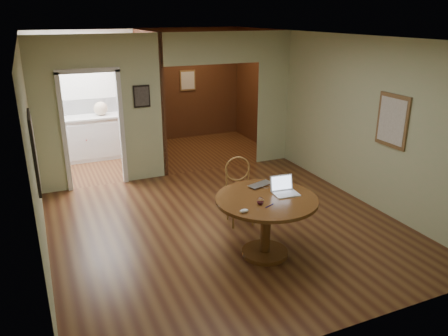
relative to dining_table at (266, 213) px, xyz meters
name	(u,v)px	position (x,y,z in m)	size (l,w,h in m)	color
floor	(228,227)	(-0.13, 0.90, -0.60)	(5.00, 5.00, 0.00)	#452213
room_shell	(142,106)	(-0.60, 4.00, 0.68)	(5.20, 7.50, 5.00)	silver
dining_table	(266,213)	(0.00, 0.00, 0.00)	(1.31, 1.31, 0.82)	#5B3516
chair	(239,187)	(0.11, 1.03, -0.04)	(0.49, 0.49, 1.01)	#B07D3E
open_laptop	(284,189)	(0.28, 0.05, 0.27)	(0.33, 0.30, 0.22)	silver
closed_laptop	(263,186)	(0.13, 0.34, 0.23)	(0.37, 0.24, 0.03)	#B3B2B7
mouse	(244,211)	(-0.46, -0.28, 0.23)	(0.11, 0.06, 0.05)	silver
wine_glass	(260,201)	(-0.17, -0.15, 0.26)	(0.09, 0.09, 0.09)	white
pen	(270,206)	(-0.09, -0.23, 0.22)	(0.01, 0.01, 0.15)	#0C0C55
kitchen_cabinet	(92,137)	(-1.48, 5.10, -0.13)	(2.06, 0.60, 0.94)	white
grocery_bag	(101,109)	(-1.24, 5.10, 0.48)	(0.29, 0.25, 0.29)	beige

